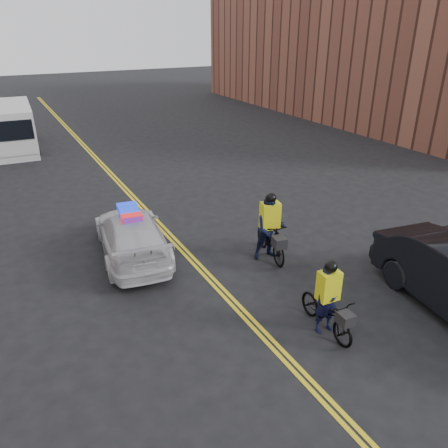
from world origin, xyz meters
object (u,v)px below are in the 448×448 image
Objects in this scene: police_cruiser at (131,235)px; cyclist_near at (326,307)px; cyclist_far at (269,233)px; cargo_van at (13,129)px.

cyclist_near is at bearing 124.45° from police_cruiser.
police_cruiser is at bearing 119.68° from cyclist_near.
cyclist_far reaches higher than police_cruiser.
cyclist_near is at bearing -73.57° from cargo_van.
cyclist_far is at bearing -68.53° from cargo_van.
police_cruiser is 6.25m from cyclist_near.
police_cruiser is at bearing -79.02° from cargo_van.
cyclist_far reaches higher than cyclist_near.
police_cruiser is 0.81× the size of cargo_van.
cargo_van is at bearing -74.07° from police_cruiser.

